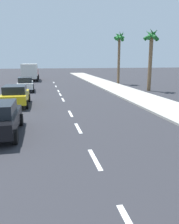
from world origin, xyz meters
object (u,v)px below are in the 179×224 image
(delivery_truck, at_px, (30,72))
(palm_tree_distant, at_px, (119,43))
(parked_car_white, at_px, (25,84))
(parked_car_yellow, at_px, (16,95))
(palm_tree_far, at_px, (151,46))

(delivery_truck, distance_m, palm_tree_distant, 15.79)
(parked_car_white, relative_size, palm_tree_distant, 0.53)
(parked_car_yellow, bearing_deg, palm_tree_far, 23.63)
(parked_car_yellow, relative_size, parked_car_white, 1.08)
(parked_car_yellow, relative_size, palm_tree_far, 0.62)
(delivery_truck, xyz_separation_m, palm_tree_distant, (12.82, -8.17, 4.26))
(palm_tree_far, height_order, palm_tree_distant, palm_tree_distant)
(palm_tree_far, bearing_deg, parked_car_white, 170.09)
(palm_tree_distant, bearing_deg, palm_tree_far, -82.71)
(parked_car_white, distance_m, palm_tree_distant, 14.70)
(parked_car_white, relative_size, delivery_truck, 0.63)
(palm_tree_distant, bearing_deg, parked_car_white, -156.75)
(delivery_truck, distance_m, palm_tree_far, 21.45)
(delivery_truck, relative_size, palm_tree_distant, 0.84)
(parked_car_white, bearing_deg, palm_tree_distant, 21.07)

